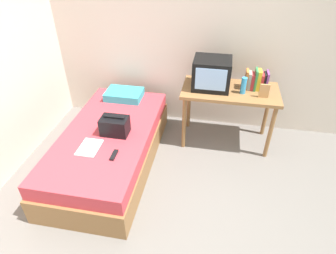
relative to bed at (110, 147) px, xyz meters
name	(u,v)px	position (x,y,z in m)	size (l,w,h in m)	color
ground_plane	(171,230)	(0.88, -0.81, -0.24)	(8.00, 8.00, 0.00)	slate
wall_back	(200,31)	(0.88, 1.19, 1.06)	(5.20, 0.10, 2.60)	beige
bed	(110,147)	(0.00, 0.00, 0.00)	(1.00, 2.00, 0.48)	olive
desk	(230,97)	(1.34, 0.71, 0.43)	(1.16, 0.60, 0.77)	olive
tv	(212,73)	(1.09, 0.73, 0.71)	(0.44, 0.39, 0.36)	black
water_bottle	(244,86)	(1.48, 0.64, 0.63)	(0.06, 0.06, 0.20)	#3399DB
book_row	(256,80)	(1.63, 0.78, 0.64)	(0.26, 0.16, 0.25)	#CC7233
picture_frame	(264,91)	(1.71, 0.58, 0.61)	(0.11, 0.02, 0.16)	#B27F4C
pillow	(124,95)	(-0.04, 0.76, 0.29)	(0.48, 0.34, 0.10)	#33A8B7
handbag	(115,126)	(0.11, -0.03, 0.34)	(0.30, 0.20, 0.23)	black
magazine	(89,147)	(-0.08, -0.32, 0.25)	(0.21, 0.29, 0.01)	white
remote_dark	(114,155)	(0.22, -0.40, 0.25)	(0.04, 0.16, 0.02)	black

